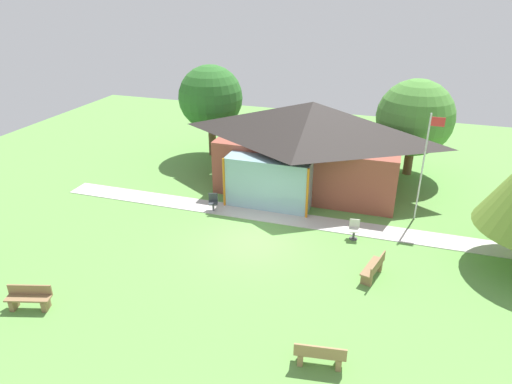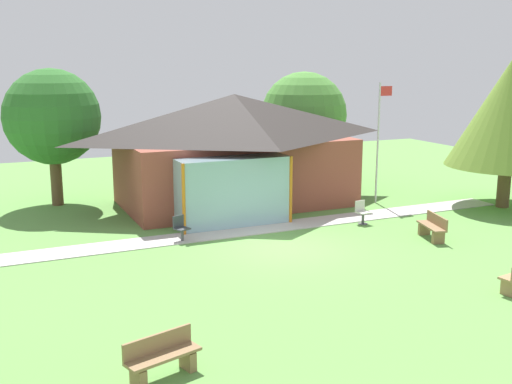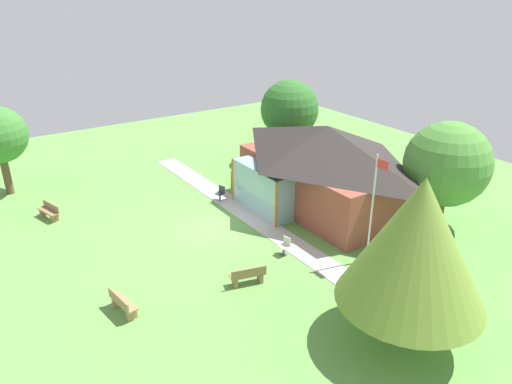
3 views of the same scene
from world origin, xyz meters
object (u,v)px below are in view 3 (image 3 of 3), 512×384
bench_mid_right (248,276)px  patio_chair_west (220,194)px  tree_east_hedge (417,242)px  bench_front_left (49,212)px  bench_front_right (123,304)px  patio_chair_lawn_spare (285,246)px  pavilion (322,165)px  tree_behind_pavilion_left (289,109)px  flagpole (373,205)px  tree_behind_pavilion_right (447,164)px

bench_mid_right → patio_chair_west: (-7.88, 3.24, 0.01)m
bench_mid_right → tree_east_hedge: size_ratio=0.25×
bench_front_left → bench_front_right: 9.88m
patio_chair_lawn_spare → pavilion: bearing=-64.3°
patio_chair_lawn_spare → patio_chair_west: size_ratio=1.00×
bench_mid_right → bench_front_left: same height
patio_chair_west → tree_behind_pavilion_left: (-3.14, 7.30, 3.27)m
pavilion → bench_front_right: size_ratio=6.58×
bench_front_right → patio_chair_lawn_spare: (0.03, 7.63, 0.01)m
pavilion → flagpole: size_ratio=2.01×
tree_behind_pavilion_left → bench_front_right: bearing=-57.3°
flagpole → tree_behind_pavilion_right: bearing=95.3°
flagpole → bench_mid_right: flagpole is taller
bench_front_left → patio_chair_west: bearing=-126.0°
tree_behind_pavilion_right → tree_behind_pavilion_left: size_ratio=0.96×
tree_behind_pavilion_right → tree_east_hedge: tree_east_hedge is taller
bench_front_right → bench_mid_right: bearing=69.3°
bench_front_left → patio_chair_lawn_spare: 12.82m
pavilion → tree_east_hedge: size_ratio=1.66×
flagpole → tree_behind_pavilion_right: (-0.52, 5.66, 0.50)m
pavilion → bench_front_left: size_ratio=6.52×
tree_east_hedge → tree_behind_pavilion_right: bearing=119.9°
flagpole → patio_chair_lawn_spare: bearing=-132.9°
flagpole → bench_front_right: size_ratio=3.28×
patio_chair_west → bench_front_left: bearing=50.3°
tree_behind_pavilion_left → tree_east_hedge: (16.84, -7.90, 0.24)m
patio_chair_lawn_spare → bench_front_right: bearing=82.9°
bench_mid_right → patio_chair_lawn_spare: 2.90m
bench_front_left → tree_behind_pavilion_right: (11.91, 16.54, 2.91)m
tree_behind_pavilion_left → tree_behind_pavilion_right: bearing=2.6°
patio_chair_lawn_spare → tree_east_hedge: size_ratio=0.14×
bench_front_left → bench_front_right: same height
bench_mid_right → patio_chair_lawn_spare: bearing=36.3°
patio_chair_lawn_spare → tree_behind_pavilion_right: 9.10m
patio_chair_west → tree_behind_pavilion_left: size_ratio=0.15×
tree_behind_pavilion_right → tree_behind_pavilion_left: (-11.98, -0.55, 0.37)m
bench_front_left → patio_chair_west: patio_chair_west is taller
tree_behind_pavilion_left → patio_chair_west: bearing=-66.7°
flagpole → tree_behind_pavilion_left: size_ratio=0.89×
pavilion → tree_east_hedge: 11.25m
bench_mid_right → tree_behind_pavilion_right: (0.96, 11.09, 2.91)m
bench_mid_right → bench_front_right: same height
bench_front_left → patio_chair_west: (3.07, 8.69, 0.01)m
flagpole → bench_front_right: 10.94m
tree_east_hedge → flagpole: bearing=147.2°
bench_front_left → patio_chair_lawn_spare: patio_chair_lawn_spare is taller
pavilion → tree_behind_pavilion_right: tree_behind_pavilion_right is taller
bench_front_left → tree_behind_pavilion_left: 16.32m
patio_chair_lawn_spare → patio_chair_west: bearing=-11.4°
patio_chair_west → flagpole: bearing=172.9°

